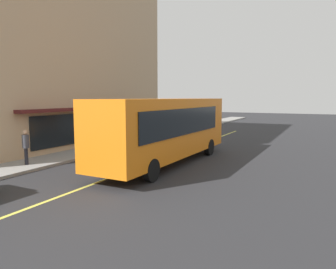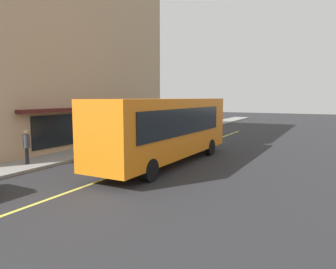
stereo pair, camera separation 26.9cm
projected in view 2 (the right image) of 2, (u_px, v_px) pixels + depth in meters
The scene contains 8 objects.
ground at pixel (153, 162), 17.49m from camera, with size 120.00×120.00×0.00m, color #28282B.
sidewalk at pixel (82, 153), 19.89m from camera, with size 80.00×2.52×0.15m, color gray.
lane_centre_stripe at pixel (153, 162), 17.49m from camera, with size 36.00×0.16×0.01m, color #D8D14C.
storefront_building at pixel (44, 50), 24.66m from camera, with size 19.06×10.96×14.57m.
bus at pixel (167, 127), 16.77m from camera, with size 11.17×2.76×3.50m.
traffic_light at pixel (151, 110), 26.37m from camera, with size 0.30×0.52×3.20m.
car_yellow at pixel (170, 133), 25.39m from camera, with size 4.39×2.05×1.52m.
pedestrian_waiting at pixel (26, 144), 16.03m from camera, with size 0.34×0.34×1.78m.
Camera 2 is at (-14.85, -8.69, 3.57)m, focal length 33.53 mm.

